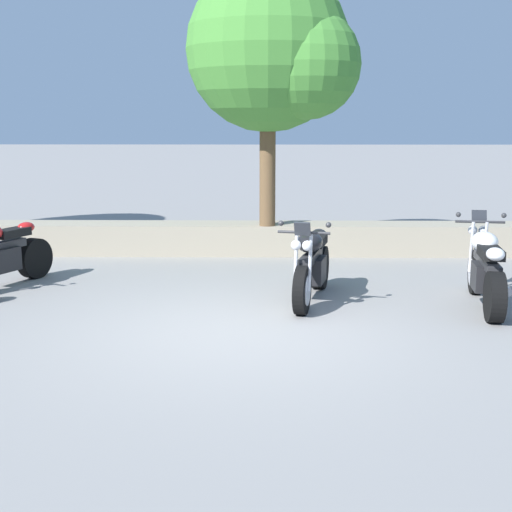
{
  "coord_description": "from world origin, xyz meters",
  "views": [
    {
      "loc": [
        0.32,
        -7.88,
        2.42
      ],
      "look_at": [
        0.2,
        1.2,
        0.65
      ],
      "focal_mm": 49.59,
      "sensor_mm": 36.0,
      "label": 1
    }
  ],
  "objects": [
    {
      "name": "motorcycle_black_centre",
      "position": [
        0.93,
        1.39,
        0.49
      ],
      "size": [
        0.79,
        2.04,
        1.18
      ],
      "color": "black",
      "rests_on": "ground"
    },
    {
      "name": "motorcycle_white_far_right",
      "position": [
        3.18,
        1.13,
        0.49
      ],
      "size": [
        0.67,
        2.06,
        1.18
      ],
      "color": "black",
      "rests_on": "ground"
    },
    {
      "name": "ground_plane",
      "position": [
        0.0,
        0.0,
        0.0
      ],
      "size": [
        120.0,
        120.0,
        0.0
      ],
      "primitive_type": "plane",
      "color": "gray"
    },
    {
      "name": "leafy_tree_mid_left",
      "position": [
        0.49,
        4.47,
        3.51
      ],
      "size": [
        2.95,
        2.81,
        4.44
      ],
      "color": "brown",
      "rests_on": "stone_wall"
    },
    {
      "name": "stone_wall",
      "position": [
        0.0,
        4.8,
        0.28
      ],
      "size": [
        36.0,
        0.8,
        0.55
      ],
      "primitive_type": "cube",
      "color": "gray",
      "rests_on": "ground"
    }
  ]
}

